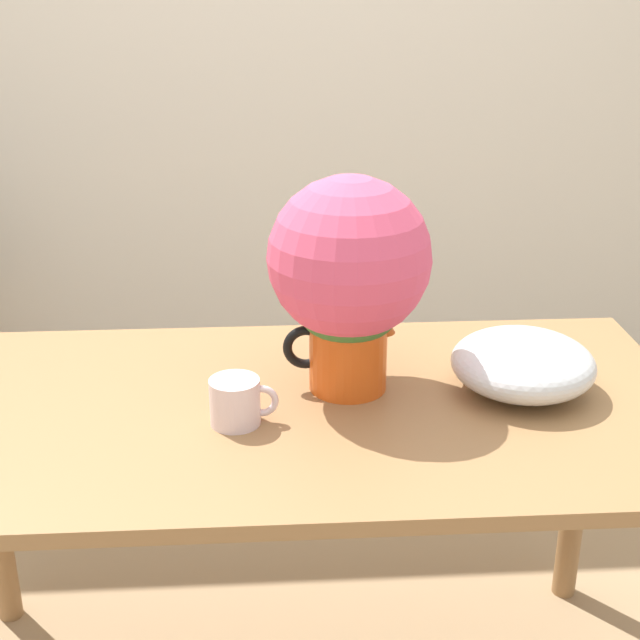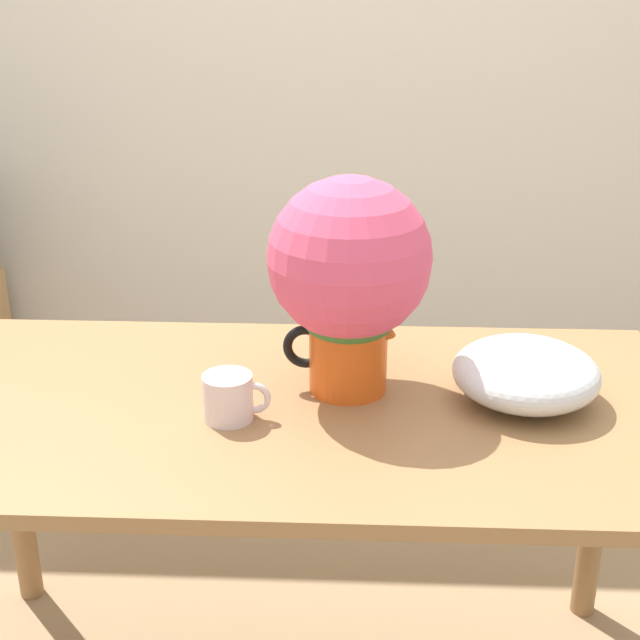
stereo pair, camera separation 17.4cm
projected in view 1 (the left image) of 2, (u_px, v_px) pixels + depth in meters
The scene contains 5 objects.
wall_back at pixel (283, 42), 3.04m from camera, with size 8.00×0.05×2.60m.
table at pixel (294, 448), 1.77m from camera, with size 1.57×0.80×0.76m.
flower_vase at pixel (349, 273), 1.71m from camera, with size 0.32×0.32×0.43m.
coffee_mug at pixel (237, 402), 1.65m from camera, with size 0.13×0.09×0.09m.
white_bowl at pixel (523, 364), 1.77m from camera, with size 0.29×0.29×0.12m.
Camera 1 is at (-0.07, -1.50, 1.57)m, focal length 50.00 mm.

